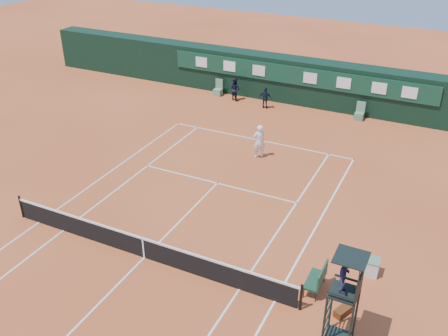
% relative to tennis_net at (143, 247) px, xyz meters
% --- Properties ---
extents(ground, '(90.00, 90.00, 0.00)m').
position_rel_tennis_net_xyz_m(ground, '(0.00, 0.00, -0.51)').
color(ground, '#C85A2F').
rests_on(ground, ground).
extents(court_lines, '(11.05, 23.85, 0.01)m').
position_rel_tennis_net_xyz_m(court_lines, '(0.00, 0.00, -0.50)').
color(court_lines, silver).
rests_on(court_lines, ground).
extents(tennis_net, '(12.90, 0.10, 1.10)m').
position_rel_tennis_net_xyz_m(tennis_net, '(0.00, 0.00, 0.00)').
color(tennis_net, black).
rests_on(tennis_net, ground).
extents(back_wall, '(40.00, 1.65, 3.00)m').
position_rel_tennis_net_xyz_m(back_wall, '(0.00, 18.74, 1.00)').
color(back_wall, black).
rests_on(back_wall, ground).
extents(linesman_chair_left, '(0.55, 0.50, 1.15)m').
position_rel_tennis_net_xyz_m(linesman_chair_left, '(-5.50, 17.48, -0.19)').
color(linesman_chair_left, '#609369').
rests_on(linesman_chair_left, ground).
extents(linesman_chair_right, '(0.55, 0.50, 1.15)m').
position_rel_tennis_net_xyz_m(linesman_chair_right, '(4.50, 17.48, -0.19)').
color(linesman_chair_right, '#548059').
rests_on(linesman_chair_right, ground).
extents(umpire_chair, '(0.96, 0.95, 3.42)m').
position_rel_tennis_net_xyz_m(umpire_chair, '(7.89, -0.79, 1.95)').
color(umpire_chair, black).
rests_on(umpire_chair, ground).
extents(player_bench, '(0.56, 1.20, 1.10)m').
position_rel_tennis_net_xyz_m(player_bench, '(6.65, 1.16, 0.09)').
color(player_bench, '#173B27').
rests_on(player_bench, ground).
extents(tennis_bag, '(0.58, 0.78, 0.27)m').
position_rel_tennis_net_xyz_m(tennis_bag, '(7.78, 0.45, -0.37)').
color(tennis_bag, black).
rests_on(tennis_bag, ground).
extents(cooler, '(0.57, 0.57, 0.65)m').
position_rel_tennis_net_xyz_m(cooler, '(8.20, 2.96, -0.18)').
color(cooler, silver).
rests_on(cooler, ground).
extents(tennis_ball, '(0.07, 0.07, 0.07)m').
position_rel_tennis_net_xyz_m(tennis_ball, '(3.70, 9.32, -0.47)').
color(tennis_ball, '#ADCE2F').
rests_on(tennis_ball, ground).
extents(player, '(0.81, 0.79, 1.88)m').
position_rel_tennis_net_xyz_m(player, '(0.75, 9.92, 0.43)').
color(player, white).
rests_on(player, ground).
extents(ball_kid_left, '(0.94, 0.86, 1.58)m').
position_rel_tennis_net_xyz_m(ball_kid_left, '(-4.03, 17.16, 0.28)').
color(ball_kid_left, black).
rests_on(ball_kid_left, ground).
extents(ball_kid_right, '(0.87, 0.42, 1.43)m').
position_rel_tennis_net_xyz_m(ball_kid_right, '(-1.58, 16.66, 0.21)').
color(ball_kid_right, black).
rests_on(ball_kid_right, ground).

